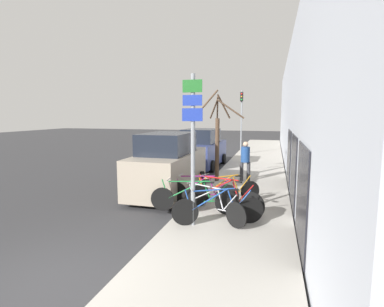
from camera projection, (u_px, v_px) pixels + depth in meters
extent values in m
plane|color=#333335|center=(202.00, 171.00, 15.87)|extent=(80.00, 80.00, 0.00)
cube|color=#ADA89E|center=(255.00, 163.00, 17.85)|extent=(3.20, 32.00, 0.15)
cube|color=#B2B7C1|center=(288.00, 110.00, 16.98)|extent=(0.20, 32.00, 6.50)
cube|color=black|center=(302.00, 197.00, 6.33)|extent=(0.03, 2.25, 2.20)
cube|color=black|center=(293.00, 171.00, 9.26)|extent=(0.03, 2.25, 2.20)
cube|color=black|center=(289.00, 157.00, 12.19)|extent=(0.03, 2.25, 2.20)
cylinder|color=gray|center=(193.00, 152.00, 7.50)|extent=(0.11, 0.11, 3.81)
cube|color=#19591E|center=(192.00, 86.00, 7.23)|extent=(0.49, 0.02, 0.30)
cube|color=navy|center=(192.00, 100.00, 7.27)|extent=(0.49, 0.02, 0.26)
cube|color=navy|center=(192.00, 115.00, 7.32)|extent=(0.52, 0.02, 0.32)
cylinder|color=black|center=(185.00, 212.00, 7.65)|extent=(0.67, 0.28, 0.70)
cylinder|color=black|center=(250.00, 210.00, 7.80)|extent=(0.67, 0.28, 0.70)
cylinder|color=#1E4799|center=(210.00, 199.00, 7.66)|extent=(0.91, 0.37, 0.57)
cylinder|color=#1E4799|center=(213.00, 190.00, 7.64)|extent=(1.05, 0.42, 0.09)
cylinder|color=#1E4799|center=(231.00, 200.00, 7.71)|extent=(0.20, 0.11, 0.50)
cylinder|color=#1E4799|center=(239.00, 210.00, 7.77)|extent=(0.57, 0.24, 0.08)
cylinder|color=#1E4799|center=(243.00, 200.00, 7.74)|extent=(0.43, 0.19, 0.56)
cylinder|color=#1E4799|center=(188.00, 201.00, 7.61)|extent=(0.20, 0.10, 0.60)
cube|color=black|center=(235.00, 190.00, 7.69)|extent=(0.22, 0.15, 0.04)
cylinder|color=#99999E|center=(192.00, 189.00, 7.58)|extent=(0.18, 0.42, 0.02)
cylinder|color=black|center=(189.00, 200.00, 8.82)|extent=(0.58, 0.40, 0.67)
cylinder|color=black|center=(236.00, 215.00, 7.46)|extent=(0.58, 0.40, 0.67)
cylinder|color=#B7B7BC|center=(205.00, 194.00, 8.27)|extent=(0.86, 0.59, 0.55)
cylinder|color=#B7B7BC|center=(207.00, 186.00, 8.17)|extent=(1.00, 0.68, 0.09)
cylinder|color=#B7B7BC|center=(220.00, 200.00, 7.83)|extent=(0.20, 0.15, 0.48)
cylinder|color=#B7B7BC|center=(227.00, 211.00, 7.70)|extent=(0.55, 0.38, 0.08)
cylinder|color=#B7B7BC|center=(229.00, 203.00, 7.60)|extent=(0.41, 0.29, 0.54)
cylinder|color=#B7B7BC|center=(191.00, 191.00, 8.71)|extent=(0.19, 0.14, 0.58)
cube|color=black|center=(223.00, 191.00, 7.73)|extent=(0.21, 0.18, 0.04)
cylinder|color=#99999E|center=(193.00, 182.00, 8.61)|extent=(0.26, 0.38, 0.02)
cylinder|color=black|center=(162.00, 199.00, 8.80)|extent=(0.70, 0.10, 0.70)
cylinder|color=black|center=(227.00, 203.00, 8.46)|extent=(0.70, 0.10, 0.70)
cylinder|color=#197233|center=(186.00, 190.00, 8.63)|extent=(1.06, 0.13, 0.58)
cylinder|color=#197233|center=(189.00, 181.00, 8.58)|extent=(1.23, 0.14, 0.09)
cylinder|color=#197233|center=(207.00, 191.00, 8.52)|extent=(0.23, 0.06, 0.50)
cylinder|color=#197233|center=(215.00, 201.00, 8.52)|extent=(0.67, 0.09, 0.08)
cylinder|color=#197233|center=(219.00, 193.00, 8.47)|extent=(0.50, 0.07, 0.56)
cylinder|color=#197233|center=(165.00, 190.00, 8.74)|extent=(0.22, 0.05, 0.61)
cube|color=black|center=(211.00, 182.00, 8.47)|extent=(0.21, 0.10, 0.04)
cylinder|color=#99999E|center=(168.00, 180.00, 8.69)|extent=(0.06, 0.44, 0.02)
cylinder|color=black|center=(200.00, 193.00, 9.49)|extent=(0.66, 0.35, 0.72)
cylinder|color=black|center=(253.00, 205.00, 8.21)|extent=(0.66, 0.35, 0.72)
cylinder|color=red|center=(218.00, 186.00, 8.97)|extent=(0.98, 0.51, 0.59)
cylinder|color=red|center=(221.00, 178.00, 8.87)|extent=(1.13, 0.59, 0.09)
cylinder|color=red|center=(236.00, 191.00, 8.56)|extent=(0.22, 0.13, 0.52)
cylinder|color=red|center=(243.00, 202.00, 8.43)|extent=(0.62, 0.33, 0.08)
cylinder|color=red|center=(246.00, 194.00, 8.34)|extent=(0.46, 0.25, 0.58)
cylinder|color=red|center=(202.00, 184.00, 9.39)|extent=(0.21, 0.13, 0.62)
cube|color=black|center=(239.00, 182.00, 8.46)|extent=(0.21, 0.16, 0.04)
cylinder|color=#99999E|center=(205.00, 175.00, 9.28)|extent=(0.22, 0.40, 0.02)
cylinder|color=black|center=(176.00, 192.00, 9.58)|extent=(0.70, 0.06, 0.70)
cylinder|color=black|center=(228.00, 196.00, 9.19)|extent=(0.70, 0.06, 0.70)
cylinder|color=#8C1E72|center=(195.00, 184.00, 9.40)|extent=(0.93, 0.06, 0.57)
cylinder|color=#8C1E72|center=(198.00, 176.00, 9.34)|extent=(1.08, 0.07, 0.09)
cylinder|color=#8C1E72|center=(212.00, 185.00, 9.27)|extent=(0.20, 0.04, 0.50)
cylinder|color=#8C1E72|center=(218.00, 194.00, 9.26)|extent=(0.58, 0.05, 0.08)
cylinder|color=#8C1E72|center=(221.00, 187.00, 9.21)|extent=(0.44, 0.04, 0.56)
cylinder|color=#8C1E72|center=(179.00, 184.00, 9.52)|extent=(0.20, 0.04, 0.60)
cube|color=black|center=(215.00, 177.00, 9.22)|extent=(0.20, 0.09, 0.04)
cylinder|color=#99999E|center=(181.00, 175.00, 9.47)|extent=(0.04, 0.44, 0.02)
cylinder|color=black|center=(199.00, 196.00, 9.26)|extent=(0.58, 0.40, 0.67)
cylinder|color=black|center=(250.00, 191.00, 9.79)|extent=(0.58, 0.40, 0.67)
cylinder|color=orange|center=(219.00, 184.00, 9.42)|extent=(0.85, 0.57, 0.55)
cylinder|color=orange|center=(222.00, 177.00, 9.42)|extent=(0.98, 0.66, 0.09)
cylinder|color=orange|center=(236.00, 184.00, 9.60)|extent=(0.20, 0.15, 0.48)
cylinder|color=orange|center=(242.00, 191.00, 9.70)|extent=(0.53, 0.36, 0.08)
cylinder|color=orange|center=(244.00, 184.00, 9.69)|extent=(0.40, 0.28, 0.54)
cylinder|color=orange|center=(202.00, 186.00, 9.25)|extent=(0.19, 0.14, 0.58)
cube|color=black|center=(238.00, 176.00, 9.59)|extent=(0.21, 0.18, 0.04)
cylinder|color=#99999E|center=(205.00, 177.00, 9.24)|extent=(0.26, 0.38, 0.02)
cube|color=gray|center=(169.00, 171.00, 11.37)|extent=(1.78, 4.66, 1.37)
cube|color=black|center=(167.00, 143.00, 11.05)|extent=(1.60, 2.42, 0.76)
cylinder|color=black|center=(161.00, 176.00, 13.05)|extent=(0.22, 0.61, 0.61)
cylinder|color=black|center=(201.00, 178.00, 12.58)|extent=(0.22, 0.61, 0.61)
cylinder|color=black|center=(131.00, 193.00, 10.29)|extent=(0.22, 0.61, 0.61)
cylinder|color=black|center=(180.00, 196.00, 9.82)|extent=(0.22, 0.61, 0.61)
cube|color=navy|center=(202.00, 153.00, 16.96)|extent=(2.08, 4.52, 1.23)
cube|color=black|center=(201.00, 136.00, 16.67)|extent=(1.79, 2.38, 0.77)
cylinder|color=black|center=(194.00, 157.00, 18.61)|extent=(0.25, 0.64, 0.63)
cylinder|color=black|center=(223.00, 159.00, 18.03)|extent=(0.25, 0.64, 0.63)
cylinder|color=black|center=(178.00, 164.00, 16.02)|extent=(0.25, 0.64, 0.63)
cylinder|color=black|center=(212.00, 166.00, 15.44)|extent=(0.25, 0.64, 0.63)
cylinder|color=#333338|center=(242.00, 171.00, 12.82)|extent=(0.15, 0.15, 0.82)
cylinder|color=#333338|center=(248.00, 171.00, 12.77)|extent=(0.15, 0.15, 0.82)
cylinder|color=navy|center=(245.00, 154.00, 12.70)|extent=(0.37, 0.37, 0.65)
sphere|color=tan|center=(246.00, 144.00, 12.64)|extent=(0.22, 0.22, 0.22)
cylinder|color=#4C3828|center=(217.00, 150.00, 12.69)|extent=(0.17, 0.17, 2.67)
cylinder|color=#4C3828|center=(231.00, 109.00, 12.41)|extent=(1.14, 0.24, 0.82)
cylinder|color=#4C3828|center=(224.00, 107.00, 12.71)|extent=(0.51, 0.73, 1.02)
cylinder|color=#4C3828|center=(217.00, 108.00, 13.10)|extent=(0.33, 1.32, 0.94)
cylinder|color=#4C3828|center=(206.00, 104.00, 12.33)|extent=(0.98, 0.58, 1.21)
cylinder|color=#4C3828|center=(214.00, 109.00, 13.03)|extent=(0.60, 1.10, 0.84)
cylinder|color=gray|center=(241.00, 123.00, 21.21)|extent=(0.10, 0.10, 4.50)
cube|color=black|center=(242.00, 97.00, 20.88)|extent=(0.20, 0.16, 0.64)
sphere|color=red|center=(242.00, 94.00, 20.77)|extent=(0.11, 0.11, 0.11)
sphere|color=orange|center=(242.00, 97.00, 20.80)|extent=(0.11, 0.11, 0.11)
sphere|color=green|center=(242.00, 100.00, 20.82)|extent=(0.11, 0.11, 0.11)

